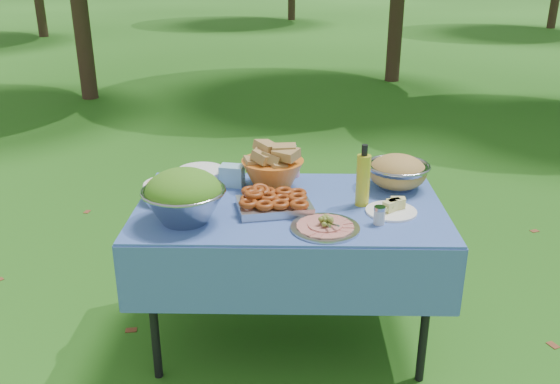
# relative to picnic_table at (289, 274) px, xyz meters

# --- Properties ---
(ground) EXTENTS (80.00, 80.00, 0.00)m
(ground) POSITION_rel_picnic_table_xyz_m (0.00, 0.00, -0.38)
(ground) COLOR #12370A
(ground) RESTS_ON ground
(picnic_table) EXTENTS (1.46, 0.86, 0.76)m
(picnic_table) POSITION_rel_picnic_table_xyz_m (0.00, 0.00, 0.00)
(picnic_table) COLOR #78A8E8
(picnic_table) RESTS_ON ground
(salad_bowl) EXTENTS (0.37, 0.37, 0.24)m
(salad_bowl) POSITION_rel_picnic_table_xyz_m (-0.47, -0.20, 0.50)
(salad_bowl) COLOR #989BA1
(salad_bowl) RESTS_ON picnic_table
(pasta_bowl_white) EXTENTS (0.22, 0.22, 0.12)m
(pasta_bowl_white) POSITION_rel_picnic_table_xyz_m (-0.60, 0.06, 0.44)
(pasta_bowl_white) COLOR white
(pasta_bowl_white) RESTS_ON picnic_table
(plate_stack) EXTENTS (0.31, 0.31, 0.07)m
(plate_stack) POSITION_rel_picnic_table_xyz_m (-0.47, 0.30, 0.42)
(plate_stack) COLOR white
(plate_stack) RESTS_ON picnic_table
(wipes_box) EXTENTS (0.13, 0.10, 0.11)m
(wipes_box) POSITION_rel_picnic_table_xyz_m (-0.30, 0.25, 0.43)
(wipes_box) COLOR #8FCFE8
(wipes_box) RESTS_ON picnic_table
(sanitizer_bottle) EXTENTS (0.07, 0.07, 0.18)m
(sanitizer_bottle) POSITION_rel_picnic_table_xyz_m (0.02, 0.39, 0.47)
(sanitizer_bottle) COLOR pink
(sanitizer_bottle) RESTS_ON picnic_table
(bread_bowl) EXTENTS (0.34, 0.34, 0.21)m
(bread_bowl) POSITION_rel_picnic_table_xyz_m (-0.09, 0.25, 0.49)
(bread_bowl) COLOR orange
(bread_bowl) RESTS_ON picnic_table
(pasta_bowl_steel) EXTENTS (0.42, 0.42, 0.17)m
(pasta_bowl_steel) POSITION_rel_picnic_table_xyz_m (0.55, 0.24, 0.47)
(pasta_bowl_steel) COLOR #989BA1
(pasta_bowl_steel) RESTS_ON picnic_table
(fried_tray) EXTENTS (0.38, 0.30, 0.08)m
(fried_tray) POSITION_rel_picnic_table_xyz_m (-0.07, -0.06, 0.42)
(fried_tray) COLOR #B9BABE
(fried_tray) RESTS_ON picnic_table
(charcuterie_platter) EXTENTS (0.31, 0.31, 0.07)m
(charcuterie_platter) POSITION_rel_picnic_table_xyz_m (0.16, -0.27, 0.42)
(charcuterie_platter) COLOR #A6A9AD
(charcuterie_platter) RESTS_ON picnic_table
(oil_bottle) EXTENTS (0.08, 0.08, 0.30)m
(oil_bottle) POSITION_rel_picnic_table_xyz_m (0.34, 0.00, 0.53)
(oil_bottle) COLOR gold
(oil_bottle) RESTS_ON picnic_table
(cheese_plate) EXTENTS (0.25, 0.25, 0.06)m
(cheese_plate) POSITION_rel_picnic_table_xyz_m (0.47, -0.08, 0.41)
(cheese_plate) COLOR white
(cheese_plate) RESTS_ON picnic_table
(shaker) EXTENTS (0.06, 0.06, 0.08)m
(shaker) POSITION_rel_picnic_table_xyz_m (0.40, -0.21, 0.42)
(shaker) COLOR silver
(shaker) RESTS_ON picnic_table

